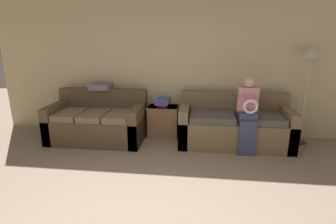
{
  "coord_description": "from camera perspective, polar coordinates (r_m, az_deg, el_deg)",
  "views": [
    {
      "loc": [
        0.5,
        -1.87,
        1.84
      ],
      "look_at": [
        0.05,
        1.85,
        0.77
      ],
      "focal_mm": 28.0,
      "sensor_mm": 36.0,
      "label": 1
    }
  ],
  "objects": [
    {
      "name": "child_left_seated",
      "position": [
        4.38,
        16.98,
        0.06
      ],
      "size": [
        0.33,
        0.38,
        1.25
      ],
      "color": "#384260",
      "rests_on": "ground_plane"
    },
    {
      "name": "side_shelf",
      "position": [
        5.02,
        -1.06,
        -1.9
      ],
      "size": [
        0.58,
        0.4,
        0.59
      ],
      "color": "olive",
      "rests_on": "ground_plane"
    },
    {
      "name": "book_stack",
      "position": [
        4.92,
        -1.15,
        2.2
      ],
      "size": [
        0.26,
        0.32,
        0.15
      ],
      "color": "#7A4284",
      "rests_on": "side_shelf"
    },
    {
      "name": "throw_pillow",
      "position": [
        5.17,
        -14.39,
        5.46
      ],
      "size": [
        0.38,
        0.38,
        0.1
      ],
      "color": "slate",
      "rests_on": "couch_side"
    },
    {
      "name": "wall_back",
      "position": [
        5.04,
        1.2,
        9.49
      ],
      "size": [
        6.99,
        0.06,
        2.55
      ],
      "color": "#C6B789",
      "rests_on": "ground_plane"
    },
    {
      "name": "floor_lamp",
      "position": [
        5.04,
        28.49,
        9.41
      ],
      "size": [
        0.34,
        0.34,
        1.69
      ],
      "color": "#2D2B28",
      "rests_on": "ground_plane"
    },
    {
      "name": "couch_side",
      "position": [
        5.02,
        -14.91,
        -2.18
      ],
      "size": [
        1.69,
        0.92,
        0.89
      ],
      "color": "brown",
      "rests_on": "ground_plane"
    },
    {
      "name": "couch_main",
      "position": [
        4.78,
        14.17,
        -2.93
      ],
      "size": [
        1.92,
        0.85,
        0.89
      ],
      "color": "brown",
      "rests_on": "ground_plane"
    }
  ]
}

